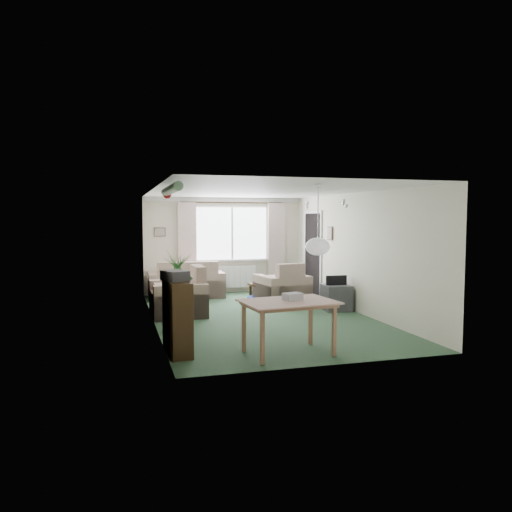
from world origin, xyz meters
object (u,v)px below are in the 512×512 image
object	(u,v)px
armchair_left	(178,291)
coffee_table	(268,291)
bookshelf	(177,317)
houseplant	(178,291)
tv_cube	(336,298)
pet_bed	(259,299)
dining_table	(288,328)
armchair_corner	(282,283)
sofa	(186,279)

from	to	relation	value
armchair_left	coffee_table	xyz separation A→B (m)	(2.25, 1.29, -0.29)
coffee_table	bookshelf	world-z (taller)	bookshelf
armchair_left	houseplant	distance (m)	1.26
armchair_left	coffee_table	size ratio (longest dim) A/B	1.25
bookshelf	tv_cube	xyz separation A→B (m)	(3.54, 2.39, -0.26)
coffee_table	pet_bed	xyz separation A→B (m)	(-0.27, -0.17, -0.14)
dining_table	tv_cube	size ratio (longest dim) A/B	2.03
armchair_corner	pet_bed	bearing A→B (deg)	-46.17
armchair_corner	coffee_table	bearing A→B (deg)	-81.05
bookshelf	armchair_corner	bearing A→B (deg)	47.97
coffee_table	pet_bed	bearing A→B (deg)	-147.76
tv_cube	bookshelf	bearing A→B (deg)	-141.27
armchair_corner	bookshelf	world-z (taller)	bookshelf
armchair_left	coffee_table	distance (m)	2.61
armchair_corner	armchair_left	size ratio (longest dim) A/B	0.95
tv_cube	pet_bed	size ratio (longest dim) A/B	1.05
coffee_table	houseplant	world-z (taller)	houseplant
sofa	armchair_corner	xyz separation A→B (m)	(1.94, -1.37, 0.02)
armchair_left	bookshelf	bearing A→B (deg)	-8.25
coffee_table	sofa	bearing A→B (deg)	153.94
armchair_left	sofa	bearing A→B (deg)	166.73
houseplant	dining_table	xyz separation A→B (m)	(1.29, -1.95, -0.29)
houseplant	sofa	bearing A→B (deg)	79.75
coffee_table	dining_table	xyz separation A→B (m)	(-1.11, -4.48, 0.17)
coffee_table	houseplant	distance (m)	3.52
sofa	armchair_corner	distance (m)	2.38
armchair_corner	tv_cube	xyz separation A→B (m)	(0.79, -1.13, -0.19)
houseplant	coffee_table	bearing A→B (deg)	46.53
armchair_corner	houseplant	distance (m)	3.27
sofa	coffee_table	bearing A→B (deg)	155.41
bookshelf	houseplant	bearing A→B (deg)	78.72
sofa	tv_cube	bearing A→B (deg)	139.02
houseplant	dining_table	size ratio (longest dim) A/B	1.12
sofa	armchair_corner	bearing A→B (deg)	146.23
sofa	houseplant	bearing A→B (deg)	81.22
coffee_table	dining_table	size ratio (longest dim) A/B	0.73
coffee_table	armchair_left	bearing A→B (deg)	-150.12
sofa	tv_cube	xyz separation A→B (m)	(2.73, -2.50, -0.18)
armchair_corner	tv_cube	world-z (taller)	armchair_corner
sofa	dining_table	size ratio (longest dim) A/B	1.50
houseplant	tv_cube	size ratio (longest dim) A/B	2.28
armchair_left	dining_table	world-z (taller)	armchair_left
tv_cube	pet_bed	world-z (taller)	tv_cube
armchair_corner	tv_cube	distance (m)	1.39
bookshelf	coffee_table	bearing A→B (deg)	53.21
bookshelf	tv_cube	distance (m)	4.28
coffee_table	bookshelf	xyz separation A→B (m)	(-2.59, -4.02, 0.32)
armchair_left	houseplant	xyz separation A→B (m)	(-0.15, -1.24, 0.17)
sofa	pet_bed	world-z (taller)	sofa
bookshelf	houseplant	size ratio (longest dim) A/B	0.79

